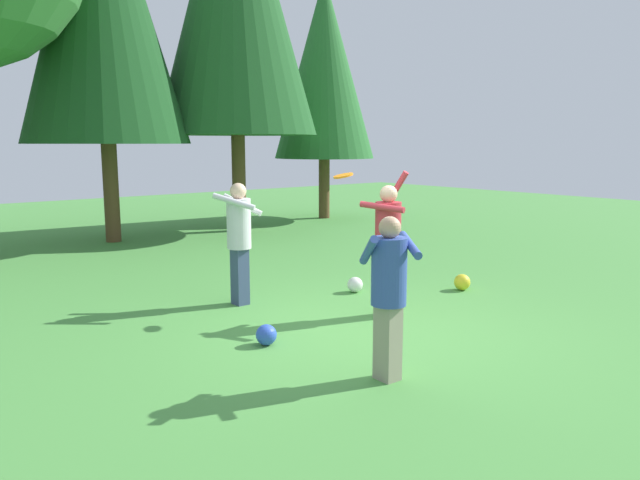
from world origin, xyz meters
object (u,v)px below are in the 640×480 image
person_thrower (388,238)px  tree_far_right (324,69)px  frisbee (343,176)px  ball_white (355,285)px  ball_blue (266,335)px  person_bystander (389,285)px  person_catcher (239,233)px  ball_yellow (462,282)px

person_thrower → tree_far_right: 11.17m
frisbee → ball_white: 1.97m
person_thrower → ball_white: size_ratio=8.04×
ball_blue → tree_far_right: bearing=47.5°
person_bystander → frisbee: frisbee is taller
tree_far_right → person_thrower: bearing=-124.8°
person_catcher → frisbee: (0.98, -1.10, 0.81)m
person_catcher → person_bystander: person_catcher is taller
person_thrower → ball_white: person_thrower is taller
person_bystander → frisbee: size_ratio=4.72×
ball_yellow → tree_far_right: size_ratio=0.04×
person_bystander → ball_white: (2.09, 2.77, -0.83)m
ball_blue → ball_white: same height
person_catcher → tree_far_right: (7.29, 7.01, 3.41)m
person_catcher → frisbee: bearing=0.0°
person_catcher → frisbee: size_ratio=5.10×
person_thrower → frisbee: 1.04m
person_thrower → tree_far_right: (6.07, 8.73, 3.40)m
person_thrower → ball_blue: bearing=68.5°
frisbee → tree_far_right: size_ratio=0.05×
ball_yellow → tree_far_right: (4.15, 8.48, 4.32)m
person_bystander → ball_yellow: person_bystander is taller
person_catcher → ball_blue: person_catcher is taller
person_catcher → person_bystander: bearing=-47.6°
tree_far_right → person_bystander: bearing=-126.6°
person_catcher → ball_white: size_ratio=7.23×
frisbee → tree_far_right: (6.31, 8.11, 2.60)m
person_thrower → ball_yellow: person_thrower is taller
person_bystander → ball_blue: bearing=43.9°
frisbee → ball_blue: bearing=-160.1°
ball_blue → ball_white: size_ratio=1.00×
ball_blue → frisbee: bearing=19.9°
frisbee → ball_white: bearing=37.2°
ball_blue → tree_far_right: 12.59m
frisbee → ball_blue: 2.48m
person_catcher → ball_blue: size_ratio=7.21×
frisbee → ball_yellow: size_ratio=1.34×
person_thrower → person_bystander: 2.21m
ball_yellow → person_catcher: bearing=154.9°
person_thrower → ball_white: (0.52, 1.20, -0.92)m
person_catcher → ball_yellow: bearing=23.4°
person_thrower → ball_blue: person_thrower is taller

